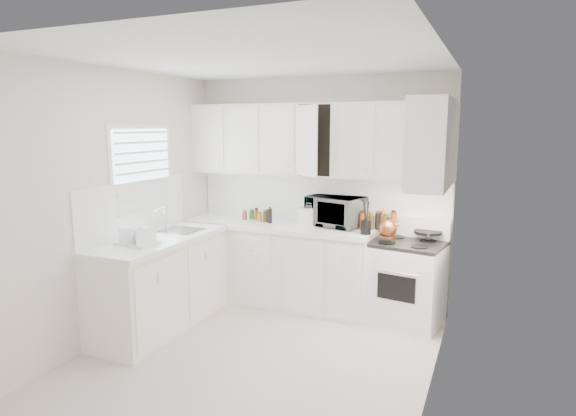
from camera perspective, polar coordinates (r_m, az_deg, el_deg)
The scene contains 37 objects.
floor at distance 4.63m, azimuth -3.56°, elevation -16.82°, with size 3.20×3.20×0.00m, color silver.
ceiling at distance 4.18m, azimuth -3.94°, elevation 17.01°, with size 3.20×3.20×0.00m, color white.
wall_back at distance 5.67m, azimuth 3.58°, elevation 1.90°, with size 3.00×3.00×0.00m, color white.
wall_front at distance 2.92m, azimuth -18.15°, elevation -6.02°, with size 3.00×3.00×0.00m, color white.
wall_left at distance 5.06m, azimuth -19.07°, elevation 0.45°, with size 3.20×3.20×0.00m, color white.
wall_right at distance 3.79m, azimuth 16.95°, elevation -2.38°, with size 3.20×3.20×0.00m, color white.
window_blinds at distance 5.28m, azimuth -16.51°, elevation 3.68°, with size 0.06×0.96×1.06m, color white, non-canonical shape.
lower_cabinets_back at distance 5.72m, azimuth -1.24°, elevation -6.73°, with size 2.22×0.60×0.90m, color white, non-canonical shape.
lower_cabinets_left at distance 5.22m, azimuth -14.59°, elevation -8.67°, with size 0.60×1.60×0.90m, color white, non-canonical shape.
countertop_back at distance 5.59m, azimuth -1.30°, elevation -2.09°, with size 2.24×0.64×0.05m, color white.
countertop_left at distance 5.09m, azimuth -14.73°, elevation -3.60°, with size 0.64×1.62×0.05m, color white.
backsplash_back at distance 5.67m, azimuth 3.53°, elevation 1.14°, with size 2.98×0.02×0.55m, color white.
backsplash_left at distance 5.22m, azimuth -17.47°, elevation -0.04°, with size 0.02×1.60×0.55m, color white.
upper_cabinets_back at distance 5.49m, azimuth 3.02°, elevation 3.76°, with size 3.00×0.33×0.80m, color white, non-canonical shape.
upper_cabinets_right at distance 4.58m, azimuth 16.16°, elevation 2.21°, with size 0.33×0.90×0.80m, color white, non-canonical shape.
sink at distance 5.33m, azimuth -12.50°, elevation -1.31°, with size 0.42×0.38×0.30m, color gray, non-canonical shape.
stove at distance 5.28m, azimuth 13.64°, elevation -7.21°, with size 0.72×0.59×1.11m, color white, non-canonical shape.
tea_kettle at distance 5.04m, azimuth 11.54°, elevation -2.16°, with size 0.24×0.20×0.22m, color brown, non-canonical shape.
frying_pan at distance 5.31m, azimuth 16.03°, elevation -2.65°, with size 0.29×0.48×0.04m, color black, non-canonical shape.
microwave at distance 5.47m, azimuth 5.57°, elevation 0.02°, with size 0.60×0.33×0.41m, color gray.
rice_cooker at distance 5.52m, azimuth 2.39°, elevation -0.76°, with size 0.23×0.23×0.23m, color white, non-canonical shape.
paper_towel at distance 5.58m, azimuth 2.19°, elevation -0.44°, with size 0.12×0.12×0.27m, color white.
utensil_crock at distance 5.08m, azimuth 9.09°, elevation -1.10°, with size 0.12×0.12×0.35m, color black, non-canonical shape.
dish_rack at distance 4.82m, azimuth -17.20°, elevation -2.93°, with size 0.36×0.27×0.20m, color white, non-canonical shape.
spice_left_0 at distance 5.89m, azimuth -4.86°, elevation -0.63°, with size 0.06×0.06×0.13m, color brown.
spice_left_1 at distance 5.78m, azimuth -4.62°, elevation -0.83°, with size 0.06×0.06×0.13m, color #347125.
spice_left_2 at distance 5.82m, azimuth -3.55°, elevation -0.73°, with size 0.06×0.06×0.13m, color #A44215.
spice_left_3 at distance 5.71m, azimuth -3.29°, elevation -0.94°, with size 0.06×0.06×0.13m, color #BF7D2C.
spice_left_4 at distance 5.76m, azimuth -2.22°, elevation -0.84°, with size 0.06×0.06×0.13m, color #553518.
spice_left_5 at distance 5.65m, azimuth -1.92°, elevation -1.05°, with size 0.06×0.06×0.13m, color black.
sauce_right_0 at distance 5.41m, azimuth 8.84°, elevation -1.30°, with size 0.06×0.06×0.19m, color #A44215.
sauce_right_1 at distance 5.34m, azimuth 9.25°, elevation -1.46°, with size 0.06×0.06×0.19m, color #BF7D2C.
sauce_right_2 at distance 5.39m, azimuth 9.97°, elevation -1.39°, with size 0.06×0.06×0.19m, color #553518.
sauce_right_3 at distance 5.32m, azimuth 10.40°, elevation -1.54°, with size 0.06×0.06×0.19m, color black.
sauce_right_4 at distance 5.37m, azimuth 11.12°, elevation -1.47°, with size 0.06×0.06×0.19m, color brown.
sauce_right_5 at distance 5.30m, azimuth 11.56°, elevation -1.63°, with size 0.06×0.06×0.19m, color #347125.
sauce_right_6 at distance 5.34m, azimuth 12.27°, elevation -1.55°, with size 0.06×0.06×0.19m, color #A44215.
Camera 1 is at (1.88, -3.70, 2.06)m, focal length 30.46 mm.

